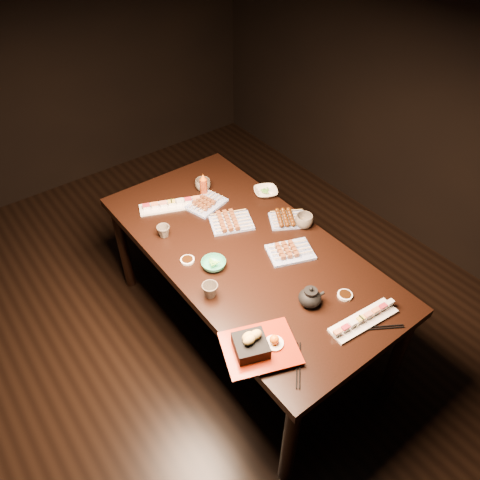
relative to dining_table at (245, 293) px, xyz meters
The scene contains 23 objects.
ground 0.53m from the dining_table, 154.90° to the right, with size 5.00×5.00×0.00m, color black.
dining_table is the anchor object (origin of this frame).
sushi_platter_near 0.85m from the dining_table, 80.28° to the right, with size 0.36×0.10×0.04m, color white, non-canonical shape.
sushi_platter_far 0.70m from the dining_table, 103.06° to the left, with size 0.39×0.11×0.05m, color white, non-canonical shape.
yakitori_plate_center 0.46m from the dining_table, 74.37° to the left, with size 0.24×0.17×0.06m, color #828EB6, non-canonical shape.
yakitori_plate_right 0.47m from the dining_table, 48.13° to the right, with size 0.24×0.17×0.06m, color #828EB6, non-canonical shape.
yakitori_plate_left 0.61m from the dining_table, 84.19° to the left, with size 0.23×0.17×0.06m, color #828EB6, non-canonical shape.
tsukune_plate 0.53m from the dining_table, ahead, with size 0.21×0.16×0.05m, color #828EB6, non-canonical shape.
edamame_bowl_green 0.46m from the dining_table, behind, with size 0.13×0.13×0.04m, color #31986E.
edamame_bowl_cream 0.65m from the dining_table, 37.83° to the left, with size 0.15×0.15×0.04m, color beige.
tempura_tray 0.81m from the dining_table, 122.45° to the right, with size 0.32×0.26×0.12m, color black, non-canonical shape.
teacup_near_left 0.57m from the dining_table, 154.11° to the right, with size 0.08×0.08×0.08m, color brown.
teacup_mid_right 0.57m from the dining_table, ahead, with size 0.10×0.10×0.08m, color brown.
teacup_far_left 0.62m from the dining_table, 130.76° to the left, with size 0.07×0.07×0.07m, color brown.
teacup_far_right 0.73m from the dining_table, 78.67° to the left, with size 0.10×0.10×0.08m, color brown.
teapot 0.66m from the dining_table, 90.13° to the right, with size 0.13×0.13×0.11m, color black, non-canonical shape.
condiment_bottle 0.72m from the dining_table, 79.92° to the left, with size 0.05×0.05×0.15m, color maroon.
sauce_dish_west 0.50m from the dining_table, 161.59° to the left, with size 0.08×0.08×0.01m, color white.
sauce_dish_east 0.68m from the dining_table, 36.26° to the left, with size 0.09×0.09×0.02m, color white.
sauce_dish_se 0.71m from the dining_table, 73.31° to the right, with size 0.08×0.08×0.01m, color white.
sauce_dish_nw 0.70m from the dining_table, 101.73° to the left, with size 0.08×0.08×0.01m, color white.
chopsticks_near 0.87m from the dining_table, 110.90° to the right, with size 0.23×0.02×0.01m, color black, non-canonical shape.
chopsticks_se 0.91m from the dining_table, 79.02° to the right, with size 0.22×0.02×0.01m, color black, non-canonical shape.
Camera 1 is at (-0.83, -1.33, 2.50)m, focal length 35.00 mm.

